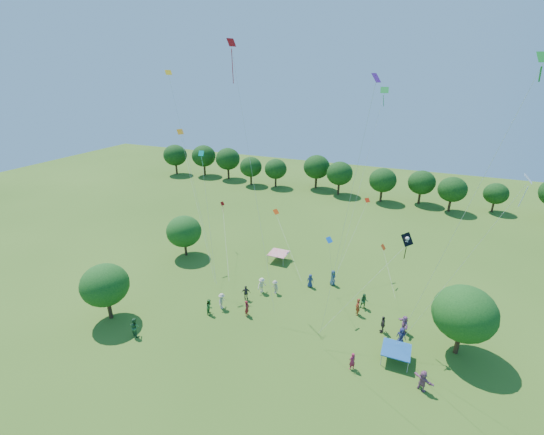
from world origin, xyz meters
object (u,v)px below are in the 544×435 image
at_px(near_tree_west, 105,285).
at_px(near_tree_north, 184,231).
at_px(tent_blue, 396,350).
at_px(red_high_kite, 239,91).
at_px(near_tree_east, 464,313).
at_px(tent_red_stripe, 279,253).
at_px(pirate_kite, 405,242).

bearing_deg(near_tree_west, near_tree_north, 94.14).
bearing_deg(near_tree_west, tent_blue, 10.76).
relative_size(near_tree_north, tent_blue, 2.39).
bearing_deg(tent_blue, red_high_kite, 161.30).
relative_size(near_tree_east, tent_red_stripe, 2.79).
xyz_separation_m(near_tree_west, near_tree_east, (29.94, 7.69, 0.30)).
bearing_deg(tent_red_stripe, near_tree_east, -24.55).
xyz_separation_m(tent_red_stripe, pirate_kite, (14.32, -8.74, 8.13)).
bearing_deg(near_tree_east, pirate_kite, 178.15).
xyz_separation_m(near_tree_east, pirate_kite, (-5.17, 0.17, 5.25)).
relative_size(near_tree_west, pirate_kite, 0.66).
bearing_deg(near_tree_west, red_high_kite, 49.35).
distance_m(near_tree_west, near_tree_east, 30.91).
relative_size(tent_red_stripe, pirate_kite, 0.26).
xyz_separation_m(near_tree_east, red_high_kite, (-21.01, 2.71, 16.19)).
distance_m(near_tree_east, pirate_kite, 7.37).
bearing_deg(red_high_kite, pirate_kite, -9.13).
relative_size(near_tree_north, pirate_kite, 0.62).
xyz_separation_m(tent_red_stripe, tent_blue, (14.95, -11.77, 0.00)).
xyz_separation_m(pirate_kite, red_high_kite, (-15.84, 2.54, 10.94)).
bearing_deg(near_tree_north, pirate_kite, -12.17).
relative_size(near_tree_north, red_high_kite, 0.23).
bearing_deg(pirate_kite, tent_red_stripe, 148.61).
bearing_deg(tent_blue, tent_red_stripe, 141.79).
relative_size(tent_red_stripe, tent_blue, 1.00).
bearing_deg(near_tree_north, tent_blue, -18.03).
bearing_deg(red_high_kite, near_tree_west, -130.65).
xyz_separation_m(tent_blue, pirate_kite, (-0.62, 3.03, 8.13)).
height_order(pirate_kite, red_high_kite, red_high_kite).
xyz_separation_m(near_tree_west, red_high_kite, (8.93, 10.40, 16.49)).
distance_m(near_tree_north, pirate_kite, 26.97).
bearing_deg(pirate_kite, red_high_kite, 170.87).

